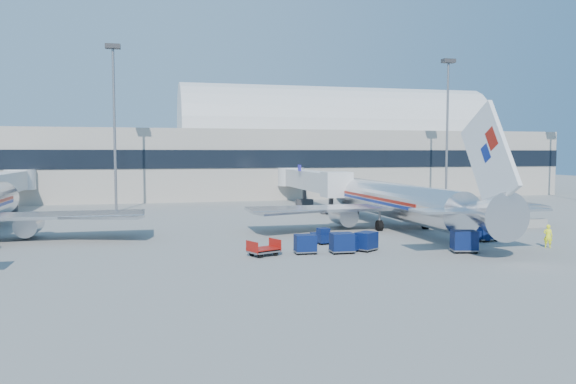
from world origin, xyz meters
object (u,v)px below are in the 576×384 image
object	(u,v)px
airliner_main	(399,201)
cart_solo_near	(464,241)
tug_right	(475,233)
ramp_worker	(548,236)
mast_east	(448,110)
mast_west	(114,103)
barrier_far	(534,223)
barrier_mid	(507,224)
tug_lead	(354,244)
barrier_near	(479,225)
cart_train_b	(342,242)
tug_left	(321,236)
cart_train_a	(366,241)
cart_solo_far	(486,231)
jetbridge_mid	(2,184)
cart_open_red	(264,250)
jetbridge_near	(308,180)
cart_train_c	(305,244)

from	to	relation	value
airliner_main	cart_solo_near	bearing A→B (deg)	-93.95
tug_right	ramp_worker	xyz separation A→B (m)	(3.94, -4.70, 0.26)
cart_solo_near	ramp_worker	distance (m)	8.17
mast_east	tug_right	bearing A→B (deg)	-115.76
mast_west	barrier_far	world-z (taller)	mast_west
barrier_mid	tug_lead	bearing A→B (deg)	-156.13
mast_east	barrier_near	xyz separation A→B (m)	(-12.00, -28.00, -14.34)
tug_lead	cart_train_b	size ratio (longest dim) A/B	1.21
tug_left	cart_train_a	size ratio (longest dim) A/B	1.06
cart_train_a	tug_right	bearing A→B (deg)	-23.38
barrier_near	cart_solo_far	bearing A→B (deg)	-118.68
jetbridge_mid	tug_lead	bearing A→B (deg)	-47.30
tug_lead	cart_train_b	distance (m)	1.46
tug_lead	tug_left	bearing A→B (deg)	74.92
barrier_far	cart_open_red	distance (m)	32.91
airliner_main	jetbridge_near	world-z (taller)	airliner_main
mast_west	barrier_near	world-z (taller)	mast_west
barrier_near	cart_train_c	xyz separation A→B (m)	(-21.55, -9.31, 0.37)
barrier_mid	tug_left	world-z (taller)	tug_left
jetbridge_mid	cart_open_red	distance (m)	47.18
cart_train_c	cart_solo_far	bearing A→B (deg)	9.92
tug_right	cart_train_b	world-z (taller)	cart_train_b
barrier_mid	ramp_worker	distance (m)	12.21
jetbridge_near	barrier_near	bearing A→B (deg)	-70.15
cart_open_red	ramp_worker	bearing A→B (deg)	-28.81
tug_right	cart_solo_far	distance (m)	0.99
cart_train_c	jetbridge_near	bearing A→B (deg)	76.15
tug_lead	tug_right	size ratio (longest dim) A/B	0.83
airliner_main	jetbridge_near	xyz separation A→B (m)	(-2.40, 26.30, 1.00)
jetbridge_mid	ramp_worker	distance (m)	65.50
tug_right	barrier_near	bearing A→B (deg)	89.42
tug_right	cart_train_b	bearing A→B (deg)	-133.01
jetbridge_near	cart_train_c	size ratio (longest dim) A/B	15.34
jetbridge_mid	barrier_near	bearing A→B (deg)	-28.80
cart_train_a	cart_open_red	xyz separation A→B (m)	(-8.58, -0.15, -0.39)
mast_east	ramp_worker	size ratio (longest dim) A/B	11.38
mast_east	cart_solo_far	size ratio (longest dim) A/B	11.11
tug_left	airliner_main	bearing A→B (deg)	-67.03
ramp_worker	jetbridge_near	bearing A→B (deg)	-28.16
cart_open_red	barrier_near	bearing A→B (deg)	-3.25
cart_train_b	barrier_near	bearing A→B (deg)	28.76
cart_solo_near	barrier_near	bearing A→B (deg)	67.16
tug_lead	cart_solo_far	xyz separation A→B (m)	(13.55, 2.16, 0.27)
jetbridge_near	barrier_near	xyz separation A→B (m)	(10.40, -28.81, -3.48)
mast_east	barrier_far	world-z (taller)	mast_east
mast_east	cart_train_a	world-z (taller)	mast_east
barrier_near	barrier_mid	world-z (taller)	same
tug_left	cart_train_a	world-z (taller)	cart_train_a
jetbridge_mid	cart_train_a	size ratio (longest dim) A/B	12.43
jetbridge_mid	mast_east	distance (m)	65.32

